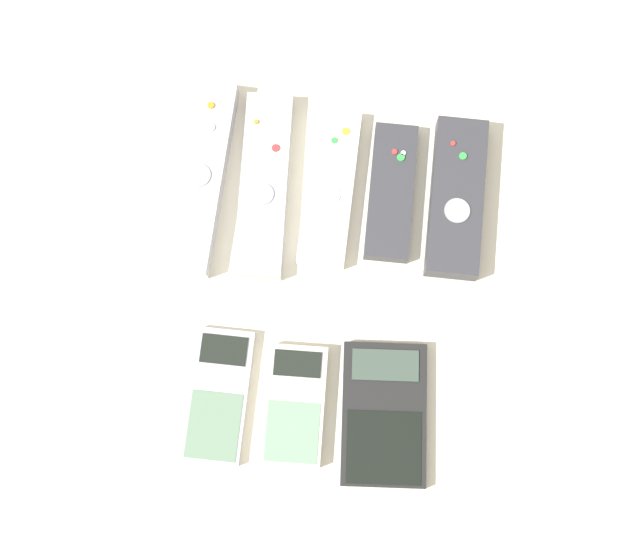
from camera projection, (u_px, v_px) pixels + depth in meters
ground_plane at (317, 315)px, 0.96m from camera, size 3.00×3.00×0.00m
remote_0 at (201, 177)px, 0.98m from camera, size 0.06×0.22×0.03m
remote_1 at (264, 185)px, 0.98m from camera, size 0.06×0.21×0.02m
remote_2 at (329, 188)px, 0.98m from camera, size 0.06×0.18×0.02m
remote_3 at (391, 192)px, 0.98m from camera, size 0.05×0.15×0.02m
remote_4 at (456, 198)px, 0.98m from camera, size 0.06×0.18×0.03m
calculator_0 at (219, 395)px, 0.94m from camera, size 0.06×0.14×0.01m
calculator_1 at (295, 405)px, 0.93m from camera, size 0.07×0.13×0.02m
calculator_2 at (384, 414)px, 0.93m from camera, size 0.10×0.15×0.02m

